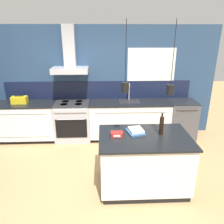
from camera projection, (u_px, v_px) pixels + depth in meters
The scene contains 11 objects.
ground_plane at pixel (98, 182), 3.76m from camera, with size 16.00×16.00×0.00m, color tan.
wall_back at pixel (97, 81), 5.17m from camera, with size 5.60×2.24×2.60m.
counter_run_left at pixel (27, 121), 5.13m from camera, with size 1.36×0.64×0.91m.
counter_run_sink at pixel (129, 120), 5.22m from camera, with size 1.88×0.64×1.31m.
oven_range at pixel (73, 121), 5.17m from camera, with size 0.81×0.66×0.91m.
dishwasher at pixel (181, 119), 5.27m from camera, with size 0.64×0.65×0.91m.
kitchen_island at pixel (143, 161), 3.55m from camera, with size 1.43×0.96×0.91m.
bottle_on_island at pixel (162, 125), 3.41m from camera, with size 0.07×0.07×0.36m.
book_stack at pixel (136, 131), 3.50m from camera, with size 0.30×0.35×0.06m.
red_supply_box at pixel (117, 134), 3.37m from camera, with size 0.18×0.13×0.07m.
yellow_toolbox at pixel (19, 100), 4.94m from camera, with size 0.34×0.18×0.19m.
Camera 1 is at (0.11, -3.13, 2.43)m, focal length 35.00 mm.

